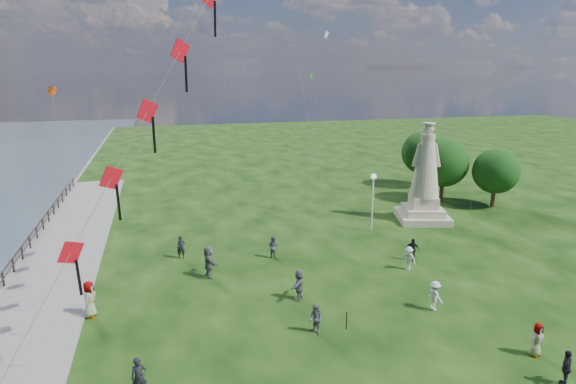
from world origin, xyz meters
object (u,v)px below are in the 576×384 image
object	(u,v)px
person_2	(435,296)
person_8	(409,258)
person_1	(316,319)
person_0	(139,377)
person_5	(209,262)
person_10	(90,299)
person_9	(412,249)
person_7	(273,247)
person_3	(566,368)
statue	(425,184)
person_4	(537,340)
lamppost	(373,190)
person_6	(181,247)
person_11	(299,285)

from	to	relation	value
person_2	person_8	world-z (taller)	person_2
person_1	person_2	xyz separation A→B (m)	(6.50, 0.60, 0.04)
person_0	person_1	distance (m)	8.08
person_5	person_10	distance (m)	6.88
person_9	person_7	bearing A→B (deg)	-157.40
person_3	person_8	size ratio (longest dim) A/B	1.02
statue	person_0	world-z (taller)	statue
person_0	person_3	bearing A→B (deg)	-20.32
statue	person_2	size ratio (longest dim) A/B	5.10
person_10	person_1	bearing A→B (deg)	-98.54
person_2	person_7	xyz separation A→B (m)	(-6.28, 8.86, -0.03)
person_3	person_4	bearing A→B (deg)	-138.73
lamppost	person_10	size ratio (longest dim) A/B	2.37
person_4	person_6	size ratio (longest dim) A/B	1.00
person_8	person_10	distance (m)	17.93
person_6	person_11	xyz separation A→B (m)	(5.73, -7.37, 0.09)
statue	person_9	xyz separation A→B (m)	(-4.97, -7.31, -2.22)
person_11	person_6	bearing A→B (deg)	-109.27
lamppost	person_10	xyz separation A→B (m)	(-18.74, -8.34, -2.24)
person_2	person_8	size ratio (longest dim) A/B	1.05
person_8	person_9	size ratio (longest dim) A/B	1.00
person_1	person_9	bearing A→B (deg)	102.30
person_2	person_6	distance (m)	15.78
statue	person_1	xyz separation A→B (m)	(-13.62, -14.04, -2.23)
person_3	person_9	bearing A→B (deg)	-130.17
statue	person_7	bearing A→B (deg)	-145.67
person_4	person_7	bearing A→B (deg)	106.54
person_6	person_9	xyz separation A→B (m)	(14.18, -4.11, -0.01)
person_3	person_6	world-z (taller)	person_6
person_7	person_10	distance (m)	11.62
person_9	person_1	bearing A→B (deg)	-101.58
person_6	person_11	bearing A→B (deg)	-53.83
statue	person_4	size ratio (longest dim) A/B	5.25
person_4	person_10	distance (m)	20.50
person_1	person_8	xyz separation A→B (m)	(7.69, 5.46, 0.01)
lamppost	person_0	xyz separation A→B (m)	(-16.22, -15.14, -2.38)
person_4	person_5	distance (m)	17.09
person_1	person_7	world-z (taller)	person_7
statue	person_9	bearing A→B (deg)	-108.74
person_7	person_8	bearing A→B (deg)	-163.10
statue	person_0	size ratio (longest dim) A/B	4.95
person_3	person_10	xyz separation A→B (m)	(-18.32, 10.34, 0.18)
person_7	person_9	bearing A→B (deg)	-152.89
person_8	person_11	distance (m)	7.74
person_9	person_11	bearing A→B (deg)	-118.29
person_1	person_7	distance (m)	9.46
person_3	person_5	distance (m)	18.21
person_2	person_4	world-z (taller)	person_2
person_4	person_10	xyz separation A→B (m)	(-18.70, 8.40, 0.18)
person_5	statue	bearing A→B (deg)	-83.46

